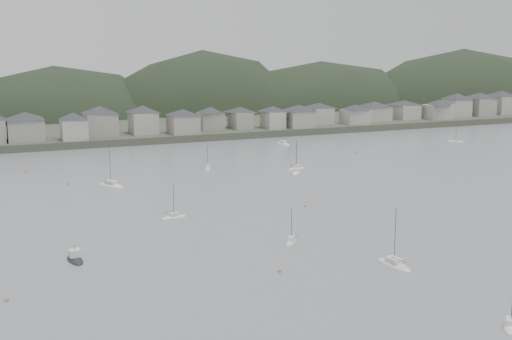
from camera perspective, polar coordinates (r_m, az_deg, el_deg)
name	(u,v)px	position (r m, az deg, el deg)	size (l,w,h in m)	color
ground	(427,280)	(115.54, 14.95, -9.46)	(900.00, 900.00, 0.00)	slate
far_shore_land	(109,112)	(387.53, -12.91, 5.04)	(900.00, 250.00, 3.00)	#383D2D
forested_ridge	(128,139)	(364.99, -11.35, 2.72)	(851.55, 103.94, 102.57)	black
waterfront_town	(265,115)	(294.65, 0.79, 4.93)	(451.48, 28.46, 12.92)	gray
sailboat_lead	(394,265)	(121.21, 12.17, -8.27)	(3.70, 8.89, 11.81)	silver
moored_fleet	(260,200)	(167.02, 0.36, -2.69)	(236.86, 177.38, 13.18)	silver
motor_launch_far	(75,259)	(126.08, -15.81, -7.62)	(3.33, 7.23, 3.68)	black
mooring_buoys	(275,202)	(164.73, 1.71, -2.90)	(160.50, 133.14, 0.70)	#C36941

